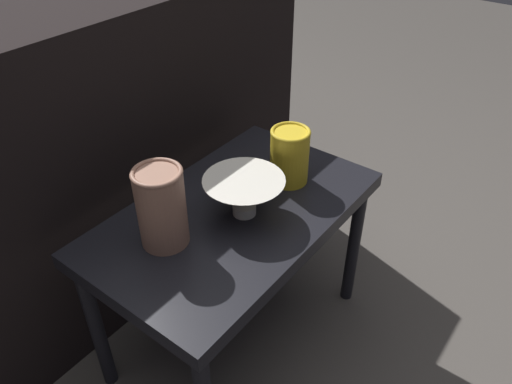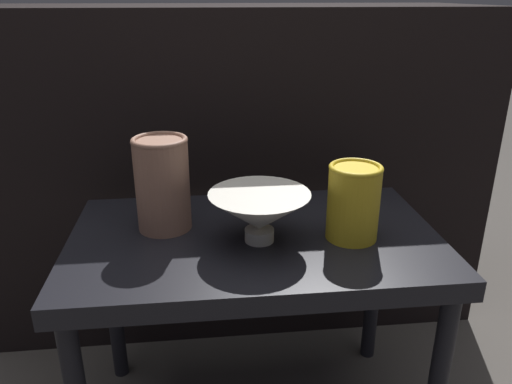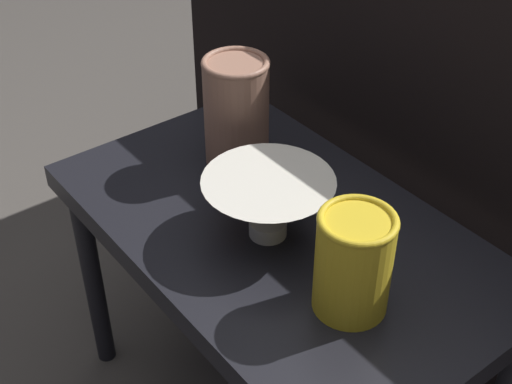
{
  "view_description": "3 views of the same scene",
  "coord_description": "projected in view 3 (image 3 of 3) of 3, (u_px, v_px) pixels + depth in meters",
  "views": [
    {
      "loc": [
        -0.72,
        -0.62,
        1.23
      ],
      "look_at": [
        0.02,
        -0.05,
        0.54
      ],
      "focal_mm": 35.0,
      "sensor_mm": 36.0,
      "label": 1
    },
    {
      "loc": [
        -0.1,
        -0.88,
        0.92
      ],
      "look_at": [
        -0.0,
        -0.05,
        0.59
      ],
      "focal_mm": 35.0,
      "sensor_mm": 36.0,
      "label": 2
    },
    {
      "loc": [
        0.64,
        -0.54,
        1.16
      ],
      "look_at": [
        0.0,
        -0.05,
        0.56
      ],
      "focal_mm": 50.0,
      "sensor_mm": 36.0,
      "label": 3
    }
  ],
  "objects": [
    {
      "name": "table",
      "position": [
        279.0,
        252.0,
        1.12
      ],
      "size": [
        0.73,
        0.44,
        0.47
      ],
      "color": "black",
      "rests_on": "ground_plane"
    },
    {
      "name": "couch_backdrop",
      "position": [
        499.0,
        125.0,
        1.37
      ],
      "size": [
        1.37,
        0.5,
        0.89
      ],
      "color": "black",
      "rests_on": "ground_plane"
    },
    {
      "name": "vase_colorful_right",
      "position": [
        354.0,
        262.0,
        0.9
      ],
      "size": [
        0.1,
        0.1,
        0.15
      ],
      "color": "gold",
      "rests_on": "table"
    },
    {
      "name": "bowl",
      "position": [
        268.0,
        202.0,
        1.03
      ],
      "size": [
        0.19,
        0.19,
        0.1
      ],
      "color": "silver",
      "rests_on": "table"
    },
    {
      "name": "vase_textured_left",
      "position": [
        236.0,
        111.0,
        1.16
      ],
      "size": [
        0.11,
        0.11,
        0.19
      ],
      "color": "#996B56",
      "rests_on": "table"
    }
  ]
}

